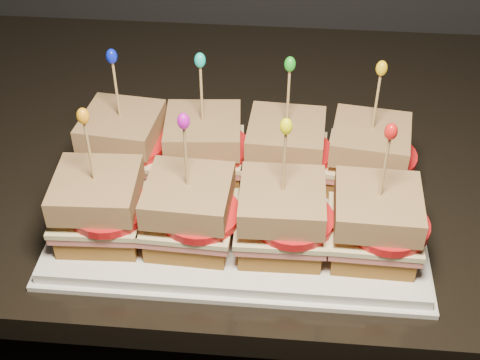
{
  "coord_description": "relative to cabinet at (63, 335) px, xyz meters",
  "views": [
    {
      "loc": [
        0.57,
        0.98,
        1.4
      ],
      "look_at": [
        0.52,
        1.53,
        0.95
      ],
      "focal_mm": 50.0,
      "sensor_mm": 36.0,
      "label": 1
    }
  ],
  "objects": [
    {
      "name": "cabinet",
      "position": [
        0.0,
        0.0,
        0.0
      ],
      "size": [
        2.5,
        0.61,
        0.86
      ],
      "primitive_type": "cube",
      "color": "black",
      "rests_on": "ground"
    },
    {
      "name": "granite_slab",
      "position": [
        0.0,
        0.0,
        0.45
      ],
      "size": [
        2.54,
        0.65,
        0.03
      ],
      "primitive_type": "cube",
      "color": "black",
      "rests_on": "cabinet"
    },
    {
      "name": "platter",
      "position": [
        0.33,
        -0.16,
        0.47
      ],
      "size": [
        0.39,
        0.24,
        0.02
      ],
      "primitive_type": "cube",
      "color": "white",
      "rests_on": "granite_slab"
    },
    {
      "name": "platter_rim",
      "position": [
        0.33,
        -0.16,
        0.46
      ],
      "size": [
        0.41,
        0.26,
        0.01
      ],
      "primitive_type": "cube",
      "color": "white",
      "rests_on": "granite_slab"
    },
    {
      "name": "sandwich_0_bread_bot",
      "position": [
        0.19,
        -0.1,
        0.49
      ],
      "size": [
        0.09,
        0.09,
        0.02
      ],
      "primitive_type": "cube",
      "rotation": [
        0.0,
        0.0,
        -0.1
      ],
      "color": "#593617",
      "rests_on": "platter"
    },
    {
      "name": "sandwich_0_ham",
      "position": [
        0.19,
        -0.1,
        0.51
      ],
      "size": [
        0.1,
        0.1,
        0.01
      ],
      "primitive_type": "cube",
      "rotation": [
        0.0,
        0.0,
        -0.1
      ],
      "color": "#CA5556",
      "rests_on": "sandwich_0_bread_bot"
    },
    {
      "name": "sandwich_0_cheese",
      "position": [
        0.19,
        -0.1,
        0.51
      ],
      "size": [
        0.1,
        0.1,
        0.01
      ],
      "primitive_type": "cube",
      "rotation": [
        0.0,
        0.0,
        -0.1
      ],
      "color": "beige",
      "rests_on": "sandwich_0_ham"
    },
    {
      "name": "sandwich_0_tomato",
      "position": [
        0.2,
        -0.11,
        0.52
      ],
      "size": [
        0.08,
        0.08,
        0.01
      ],
      "primitive_type": "cylinder",
      "color": "red",
      "rests_on": "sandwich_0_cheese"
    },
    {
      "name": "sandwich_0_bread_top",
      "position": [
        0.19,
        -0.1,
        0.54
      ],
      "size": [
        0.09,
        0.09,
        0.03
      ],
      "primitive_type": "cube",
      "rotation": [
        0.0,
        0.0,
        -0.1
      ],
      "color": "brown",
      "rests_on": "sandwich_0_tomato"
    },
    {
      "name": "sandwich_0_pick",
      "position": [
        0.19,
        -0.1,
        0.58
      ],
      "size": [
        0.0,
        0.0,
        0.09
      ],
      "primitive_type": "cylinder",
      "color": "tan",
      "rests_on": "sandwich_0_bread_top"
    },
    {
      "name": "sandwich_0_frill",
      "position": [
        0.19,
        -0.1,
        0.63
      ],
      "size": [
        0.01,
        0.01,
        0.02
      ],
      "primitive_type": "ellipsoid",
      "color": "#0A1DD6",
      "rests_on": "sandwich_0_pick"
    },
    {
      "name": "sandwich_1_bread_bot",
      "position": [
        0.29,
        -0.1,
        0.49
      ],
      "size": [
        0.09,
        0.09,
        0.02
      ],
      "primitive_type": "cube",
      "rotation": [
        0.0,
        0.0,
        0.08
      ],
      "color": "#593617",
      "rests_on": "platter"
    },
    {
      "name": "sandwich_1_ham",
      "position": [
        0.29,
        -0.1,
        0.51
      ],
      "size": [
        0.1,
        0.09,
        0.01
      ],
      "primitive_type": "cube",
      "rotation": [
        0.0,
        0.0,
        0.08
      ],
      "color": "#CA5556",
      "rests_on": "sandwich_1_bread_bot"
    },
    {
      "name": "sandwich_1_cheese",
      "position": [
        0.29,
        -0.1,
        0.51
      ],
      "size": [
        0.1,
        0.1,
        0.01
      ],
      "primitive_type": "cube",
      "rotation": [
        0.0,
        0.0,
        0.08
      ],
      "color": "beige",
      "rests_on": "sandwich_1_ham"
    },
    {
      "name": "sandwich_1_tomato",
      "position": [
        0.3,
        -0.11,
        0.52
      ],
      "size": [
        0.08,
        0.08,
        0.01
      ],
      "primitive_type": "cylinder",
      "color": "red",
      "rests_on": "sandwich_1_cheese"
    },
    {
      "name": "sandwich_1_bread_top",
      "position": [
        0.29,
        -0.1,
        0.54
      ],
      "size": [
        0.09,
        0.09,
        0.03
      ],
      "primitive_type": "cube",
      "rotation": [
        0.0,
        0.0,
        0.08
      ],
      "color": "brown",
      "rests_on": "sandwich_1_tomato"
    },
    {
      "name": "sandwich_1_pick",
      "position": [
        0.29,
        -0.1,
        0.58
      ],
      "size": [
        0.0,
        0.0,
        0.09
      ],
      "primitive_type": "cylinder",
      "color": "tan",
      "rests_on": "sandwich_1_bread_top"
    },
    {
      "name": "sandwich_1_frill",
      "position": [
        0.29,
        -0.1,
        0.63
      ],
      "size": [
        0.01,
        0.01,
        0.02
      ],
      "primitive_type": "ellipsoid",
      "color": "#10C7B8",
      "rests_on": "sandwich_1_pick"
    },
    {
      "name": "sandwich_2_bread_bot",
      "position": [
        0.38,
        -0.1,
        0.49
      ],
      "size": [
        0.09,
        0.09,
        0.02
      ],
      "primitive_type": "cube",
      "rotation": [
        0.0,
        0.0,
        -0.05
      ],
      "color": "#593617",
      "rests_on": "platter"
    },
    {
      "name": "sandwich_2_ham",
      "position": [
        0.38,
        -0.1,
        0.51
      ],
      "size": [
        0.09,
        0.09,
        0.01
      ],
      "primitive_type": "cube",
      "rotation": [
        0.0,
        0.0,
        -0.05
      ],
      "color": "#CA5556",
      "rests_on": "sandwich_2_bread_bot"
    },
    {
      "name": "sandwich_2_cheese",
      "position": [
        0.38,
        -0.1,
        0.51
      ],
      "size": [
        0.1,
        0.09,
        0.01
      ],
      "primitive_type": "cube",
      "rotation": [
        0.0,
        0.0,
        -0.05
      ],
      "color": "beige",
      "rests_on": "sandwich_2_ham"
    },
    {
      "name": "sandwich_2_tomato",
      "position": [
        0.39,
        -0.11,
        0.52
      ],
      "size": [
        0.08,
        0.08,
        0.01
      ],
      "primitive_type": "cylinder",
      "color": "red",
      "rests_on": "sandwich_2_cheese"
    },
    {
      "name": "sandwich_2_bread_top",
      "position": [
        0.38,
        -0.1,
        0.54
      ],
      "size": [
        0.09,
        0.09,
        0.03
      ],
      "primitive_type": "cube",
      "rotation": [
        0.0,
        0.0,
        -0.05
      ],
      "color": "brown",
      "rests_on": "sandwich_2_tomato"
    },
    {
      "name": "sandwich_2_pick",
      "position": [
        0.38,
        -0.1,
        0.58
      ],
      "size": [
        0.0,
        0.0,
        0.09
      ],
      "primitive_type": "cylinder",
      "color": "tan",
      "rests_on": "sandwich_2_bread_top"
    },
    {
      "name": "sandwich_2_frill",
      "position": [
        0.38,
        -0.1,
        0.63
      ],
      "size": [
        0.01,
        0.01,
        0.02
      ],
      "primitive_type": "ellipsoid",
      "color": "green",
      "rests_on": "sandwich_2_pick"
    },
    {
      "name": "sandwich_3_bread_bot",
      "position": [
        0.47,
        -0.1,
        0.49
      ],
      "size": [
        0.09,
        0.09,
        0.02
      ],
      "primitive_type": "cube",
      "rotation": [
        0.0,
        0.0,
        -0.13
      ],
      "color": "#593617",
      "rests_on": "platter"
    },
    {
      "name": "sandwich_3_ham",
      "position": [
        0.47,
        -0.1,
        0.51
      ],
      "size": [
        0.1,
        0.1,
        0.01
      ],
      "primitive_type": "cube",
      "rotation": [
        0.0,
        0.0,
        -0.13
      ],
      "color": "#CA5556",
      "rests_on": "sandwich_3_bread_bot"
    },
    {
      "name": "sandwich_3_cheese",
      "position": [
        0.47,
        -0.1,
        0.51
      ],
      "size": [
        0.1,
        0.1,
        0.01
      ],
      "primitive_type": "cube",
      "rotation": [
        0.0,
        0.0,
        -0.13
      ],
      "color": "beige",
      "rests_on": "sandwich_3_ham"
    },
    {
      "name": "sandwich_3_tomato",
      "position": [
        0.49,
        -0.11,
        0.52
      ],
      "size": [
        0.08,
        0.08,
        0.01
      ],
      "primitive_type": "cylinder",
      "color": "red",
      "rests_on": "sandwich_3_cheese"
    },
    {
      "name": "sandwich_3_bread_top",
      "position": [
        0.47,
        -0.1,
        0.54
      ],
      "size": [
        0.09,
        0.09,
        0.03
      ],
      "primitive_type": "cube",
      "rotation": [
        0.0,
        0.0,
        -0.13
      ],
      "color": "brown",
      "rests_on": "sandwich_3_tomato"
    },
    {
      "name": "sandwich_3_pick",
      "position": [
        0.47,
        -0.1,
        0.58
      ],
      "size": [
        0.0,
        0.0,
        0.09
      ],
      "primitive_type": "cylinder",
      "color": "tan",
      "rests_on": "sandwich_3_bread_top"
    },
    {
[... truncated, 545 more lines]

